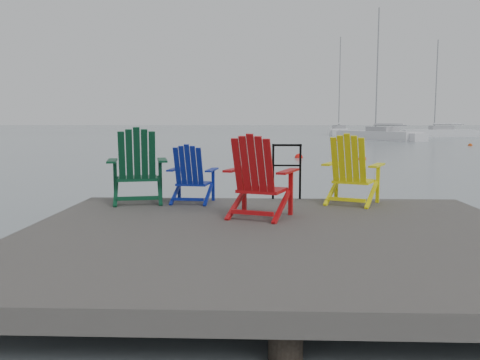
{
  "coord_description": "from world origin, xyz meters",
  "views": [
    {
      "loc": [
        -0.2,
        -5.79,
        1.77
      ],
      "look_at": [
        -0.5,
        2.1,
        0.85
      ],
      "focal_mm": 38.0,
      "sensor_mm": 36.0,
      "label": 1
    }
  ],
  "objects_px": {
    "chair_red": "(259,177)",
    "sailboat_mid": "(339,132)",
    "chair_green": "(137,166)",
    "sailboat_near": "(379,136)",
    "handrail": "(287,166)",
    "buoy_c": "(470,146)",
    "buoy_b": "(299,158)",
    "sailboat_far": "(438,133)",
    "buoy_a": "(362,159)",
    "chair_yellow": "(352,170)",
    "chair_blue": "(191,174)",
    "buoy_d": "(335,141)"
  },
  "relations": [
    {
      "from": "chair_blue",
      "to": "sailboat_near",
      "type": "xyz_separation_m",
      "value": [
        12.29,
        40.36,
        -0.6
      ]
    },
    {
      "from": "sailboat_mid",
      "to": "chair_green",
      "type": "bearing_deg",
      "value": -94.21
    },
    {
      "from": "chair_red",
      "to": "sailboat_far",
      "type": "distance_m",
      "value": 54.67
    },
    {
      "from": "handrail",
      "to": "buoy_d",
      "type": "relative_size",
      "value": 2.45
    },
    {
      "from": "sailboat_near",
      "to": "sailboat_mid",
      "type": "relative_size",
      "value": 0.99
    },
    {
      "from": "chair_yellow",
      "to": "sailboat_near",
      "type": "bearing_deg",
      "value": 100.91
    },
    {
      "from": "sailboat_mid",
      "to": "chair_red",
      "type": "bearing_deg",
      "value": -92.22
    },
    {
      "from": "chair_blue",
      "to": "chair_yellow",
      "type": "height_order",
      "value": "chair_yellow"
    },
    {
      "from": "chair_red",
      "to": "buoy_b",
      "type": "height_order",
      "value": "chair_red"
    },
    {
      "from": "chair_yellow",
      "to": "handrail",
      "type": "bearing_deg",
      "value": 177.39
    },
    {
      "from": "sailboat_mid",
      "to": "buoy_c",
      "type": "bearing_deg",
      "value": -72.6
    },
    {
      "from": "chair_green",
      "to": "sailboat_far",
      "type": "height_order",
      "value": "sailboat_far"
    },
    {
      "from": "sailboat_near",
      "to": "buoy_c",
      "type": "distance_m",
      "value": 11.91
    },
    {
      "from": "chair_green",
      "to": "sailboat_near",
      "type": "xyz_separation_m",
      "value": [
        13.12,
        40.39,
        -0.72
      ]
    },
    {
      "from": "sailboat_mid",
      "to": "buoy_a",
      "type": "bearing_deg",
      "value": -89.75
    },
    {
      "from": "handrail",
      "to": "buoy_d",
      "type": "distance_m",
      "value": 38.1
    },
    {
      "from": "chair_blue",
      "to": "handrail",
      "type": "bearing_deg",
      "value": 24.13
    },
    {
      "from": "chair_green",
      "to": "buoy_d",
      "type": "bearing_deg",
      "value": 64.17
    },
    {
      "from": "buoy_b",
      "to": "chair_yellow",
      "type": "bearing_deg",
      "value": -91.74
    },
    {
      "from": "chair_yellow",
      "to": "buoy_b",
      "type": "distance_m",
      "value": 16.78
    },
    {
      "from": "sailboat_near",
      "to": "buoy_c",
      "type": "bearing_deg",
      "value": -101.38
    },
    {
      "from": "sailboat_far",
      "to": "buoy_c",
      "type": "height_order",
      "value": "sailboat_far"
    },
    {
      "from": "chair_red",
      "to": "sailboat_mid",
      "type": "bearing_deg",
      "value": 99.86
    },
    {
      "from": "chair_blue",
      "to": "buoy_c",
      "type": "height_order",
      "value": "chair_blue"
    },
    {
      "from": "chair_green",
      "to": "sailboat_far",
      "type": "xyz_separation_m",
      "value": [
        21.81,
        49.76,
        -0.72
      ]
    },
    {
      "from": "handrail",
      "to": "sailboat_mid",
      "type": "height_order",
      "value": "sailboat_mid"
    },
    {
      "from": "sailboat_near",
      "to": "buoy_d",
      "type": "height_order",
      "value": "sailboat_near"
    },
    {
      "from": "chair_red",
      "to": "chair_yellow",
      "type": "distance_m",
      "value": 1.82
    },
    {
      "from": "chair_red",
      "to": "buoy_c",
      "type": "distance_m",
      "value": 33.83
    },
    {
      "from": "buoy_c",
      "to": "buoy_d",
      "type": "relative_size",
      "value": 0.87
    },
    {
      "from": "chair_red",
      "to": "buoy_d",
      "type": "xyz_separation_m",
      "value": [
        6.82,
        39.18,
        -1.04
      ]
    },
    {
      "from": "chair_blue",
      "to": "chair_red",
      "type": "height_order",
      "value": "chair_red"
    },
    {
      "from": "handrail",
      "to": "sailboat_mid",
      "type": "relative_size",
      "value": 0.07
    },
    {
      "from": "chair_green",
      "to": "chair_red",
      "type": "xyz_separation_m",
      "value": [
        1.87,
        -1.14,
        -0.03
      ]
    },
    {
      "from": "sailboat_mid",
      "to": "buoy_a",
      "type": "height_order",
      "value": "sailboat_mid"
    },
    {
      "from": "handrail",
      "to": "buoy_c",
      "type": "distance_m",
      "value": 32.17
    },
    {
      "from": "sailboat_near",
      "to": "chair_red",
      "type": "bearing_deg",
      "value": -135.42
    },
    {
      "from": "sailboat_mid",
      "to": "sailboat_near",
      "type": "bearing_deg",
      "value": -78.82
    },
    {
      "from": "chair_green",
      "to": "sailboat_near",
      "type": "relative_size",
      "value": 0.09
    },
    {
      "from": "sailboat_far",
      "to": "buoy_b",
      "type": "height_order",
      "value": "sailboat_far"
    },
    {
      "from": "chair_green",
      "to": "buoy_b",
      "type": "distance_m",
      "value": 17.2
    },
    {
      "from": "chair_red",
      "to": "buoy_a",
      "type": "relative_size",
      "value": 2.89
    },
    {
      "from": "buoy_c",
      "to": "sailboat_mid",
      "type": "bearing_deg",
      "value": 99.82
    },
    {
      "from": "chair_blue",
      "to": "chair_yellow",
      "type": "relative_size",
      "value": 0.85
    },
    {
      "from": "buoy_a",
      "to": "sailboat_near",
      "type": "bearing_deg",
      "value": 75.25
    },
    {
      "from": "chair_red",
      "to": "sailboat_near",
      "type": "height_order",
      "value": "sailboat_near"
    },
    {
      "from": "chair_blue",
      "to": "sailboat_far",
      "type": "xyz_separation_m",
      "value": [
        20.97,
        49.73,
        -0.6
      ]
    },
    {
      "from": "buoy_a",
      "to": "buoy_d",
      "type": "distance_m",
      "value": 22.32
    },
    {
      "from": "chair_yellow",
      "to": "buoy_b",
      "type": "relative_size",
      "value": 2.62
    },
    {
      "from": "buoy_c",
      "to": "buoy_b",
      "type": "bearing_deg",
      "value": -136.78
    }
  ]
}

